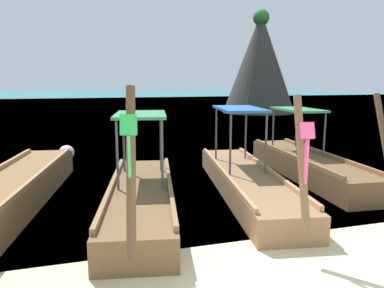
{
  "coord_description": "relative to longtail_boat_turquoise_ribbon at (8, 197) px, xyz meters",
  "views": [
    {
      "loc": [
        -2.16,
        -2.92,
        2.65
      ],
      "look_at": [
        0.0,
        4.47,
        1.35
      ],
      "focal_mm": 34.57,
      "sensor_mm": 36.0,
      "label": 1
    }
  ],
  "objects": [
    {
      "name": "longtail_boat_turquoise_ribbon",
      "position": [
        0.0,
        0.0,
        0.0
      ],
      "size": [
        2.34,
        7.48,
        2.68
      ],
      "color": "brown",
      "rests_on": "ground"
    },
    {
      "name": "sea_water",
      "position": [
        3.74,
        57.4,
        -0.33
      ],
      "size": [
        120.0,
        120.0,
        0.0
      ],
      "primitive_type": "plane",
      "color": "#147A89",
      "rests_on": "ground"
    },
    {
      "name": "longtail_boat_violet_ribbon",
      "position": [
        7.5,
        0.78,
        0.02
      ],
      "size": [
        1.63,
        6.18,
        2.43
      ],
      "color": "brown",
      "rests_on": "ground"
    },
    {
      "name": "mooring_buoy_near",
      "position": [
        0.94,
        5.02,
        -0.08
      ],
      "size": [
        0.51,
        0.51,
        0.51
      ],
      "color": "white",
      "rests_on": "sea_water"
    },
    {
      "name": "karst_rock",
      "position": [
        16.26,
        21.16,
        3.67
      ],
      "size": [
        6.66,
        6.11,
        8.58
      ],
      "color": "#383833",
      "rests_on": "ground"
    },
    {
      "name": "longtail_boat_green_ribbon",
      "position": [
        2.61,
        -0.77,
        0.0
      ],
      "size": [
        2.16,
        5.73,
        2.61
      ],
      "color": "brown",
      "rests_on": "ground"
    },
    {
      "name": "longtail_boat_pink_ribbon",
      "position": [
        5.2,
        -0.15,
        -0.01
      ],
      "size": [
        2.17,
        6.48,
        2.46
      ],
      "color": "olive",
      "rests_on": "ground"
    }
  ]
}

